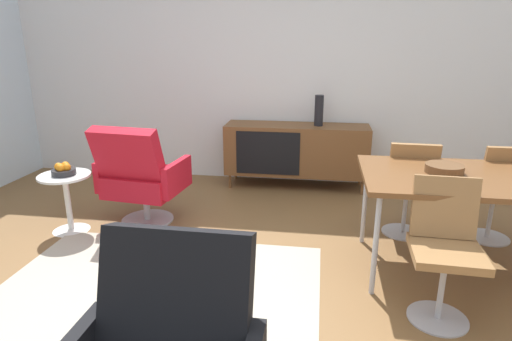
{
  "coord_description": "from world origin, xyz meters",
  "views": [
    {
      "loc": [
        0.48,
        -2.45,
        1.64
      ],
      "look_at": [
        0.07,
        0.29,
        0.79
      ],
      "focal_mm": 30.2,
      "sensor_mm": 36.0,
      "label": 1
    }
  ],
  "objects": [
    {
      "name": "ground_plane",
      "position": [
        0.0,
        0.0,
        0.0
      ],
      "size": [
        8.32,
        8.32,
        0.0
      ],
      "primitive_type": "plane",
      "color": "brown"
    },
    {
      "name": "dining_chair_front_left",
      "position": [
        1.25,
        0.0,
        0.47
      ],
      "size": [
        0.42,
        0.44,
        0.86
      ],
      "color": "#9E7042",
      "rests_on": "ground_plane"
    },
    {
      "name": "side_table_round",
      "position": [
        -1.68,
        0.8,
        0.32
      ],
      "size": [
        0.44,
        0.44,
        0.52
      ],
      "color": "white",
      "rests_on": "ground_plane"
    },
    {
      "name": "area_rug",
      "position": [
        -0.57,
        -0.09,
        0.0
      ],
      "size": [
        2.2,
        1.7,
        0.01
      ],
      "primitive_type": "cube",
      "color": "#B7AD99",
      "rests_on": "ground_plane"
    },
    {
      "name": "dining_chair_back_left",
      "position": [
        1.24,
        1.12,
        0.47
      ],
      "size": [
        0.41,
        0.44,
        0.86
      ],
      "color": "#9E7042",
      "rests_on": "ground_plane"
    },
    {
      "name": "fruit_bowl",
      "position": [
        -1.68,
        0.79,
        0.56
      ],
      "size": [
        0.2,
        0.2,
        0.11
      ],
      "color": "#262628",
      "rests_on": "side_table_round"
    },
    {
      "name": "sideboard",
      "position": [
        0.22,
        2.3,
        0.44
      ],
      "size": [
        1.6,
        0.45,
        0.72
      ],
      "color": "brown",
      "rests_on": "ground_plane"
    },
    {
      "name": "dining_table",
      "position": [
        1.59,
        0.56,
        0.7
      ],
      "size": [
        1.6,
        0.9,
        0.74
      ],
      "color": "brown",
      "rests_on": "ground_plane"
    },
    {
      "name": "wooden_bowl_on_table",
      "position": [
        1.36,
        0.6,
        0.77
      ],
      "size": [
        0.26,
        0.26,
        0.06
      ],
      "primitive_type": "cylinder",
      "color": "brown",
      "rests_on": "dining_table"
    },
    {
      "name": "dining_chair_back_right",
      "position": [
        1.94,
        1.12,
        0.47
      ],
      "size": [
        0.4,
        0.43,
        0.86
      ],
      "color": "#9E7042",
      "rests_on": "ground_plane"
    },
    {
      "name": "wall_back",
      "position": [
        0.0,
        2.6,
        1.4
      ],
      "size": [
        6.8,
        0.12,
        2.8
      ],
      "primitive_type": "cube",
      "color": "white",
      "rests_on": "ground_plane"
    },
    {
      "name": "vase_cobalt",
      "position": [
        0.46,
        2.3,
        0.89
      ],
      "size": [
        0.1,
        0.1,
        0.34
      ],
      "color": "black",
      "rests_on": "sideboard"
    },
    {
      "name": "lounge_chair_red",
      "position": [
        -1.1,
        1.03,
        0.47
      ],
      "size": [
        0.77,
        0.72,
        0.95
      ],
      "color": "red",
      "rests_on": "ground_plane"
    }
  ]
}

